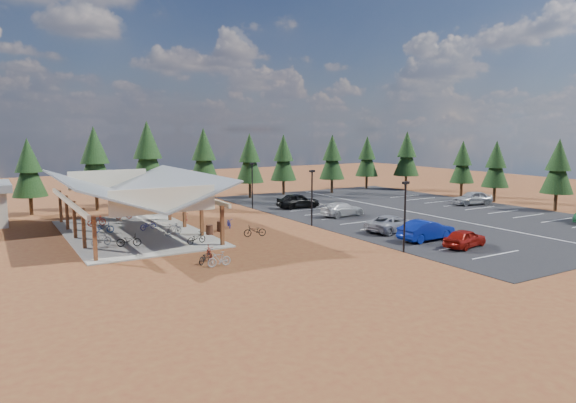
{
  "coord_description": "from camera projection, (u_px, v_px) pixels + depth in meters",
  "views": [
    {
      "loc": [
        -20.74,
        -36.71,
        8.79
      ],
      "look_at": [
        3.5,
        3.74,
        2.16
      ],
      "focal_mm": 32.0,
      "sensor_mm": 36.0,
      "label": 1
    }
  ],
  "objects": [
    {
      "name": "bike_6",
      "position": [
        148.0,
        225.0,
        44.78
      ],
      "size": [
        1.65,
        1.0,
        0.82
      ],
      "primitive_type": "imported",
      "rotation": [
        0.0,
        0.0,
        1.89
      ],
      "color": "navy",
      "rests_on": "concrete_pad"
    },
    {
      "name": "pine_5",
      "position": [
        250.0,
        159.0,
        65.7
      ],
      "size": [
        3.58,
        3.58,
        8.34
      ],
      "color": "#382314",
      "rests_on": "ground"
    },
    {
      "name": "ground",
      "position": [
        275.0,
        235.0,
        42.96
      ],
      "size": [
        140.0,
        140.0,
        0.0
      ],
      "primitive_type": "plane",
      "color": "maroon",
      "rests_on": "ground"
    },
    {
      "name": "pine_3",
      "position": [
        148.0,
        154.0,
        58.66
      ],
      "size": [
        4.21,
        4.21,
        9.82
      ],
      "color": "#382314",
      "rests_on": "ground"
    },
    {
      "name": "lamp_post_2",
      "position": [
        252.0,
        182.0,
        56.99
      ],
      "size": [
        0.5,
        0.25,
        5.14
      ],
      "color": "black",
      "rests_on": "ground"
    },
    {
      "name": "bike_2",
      "position": [
        103.0,
        227.0,
        43.42
      ],
      "size": [
        1.88,
        1.1,
        0.93
      ],
      "primitive_type": "imported",
      "rotation": [
        0.0,
        0.0,
        1.28
      ],
      "color": "navy",
      "rests_on": "concrete_pad"
    },
    {
      "name": "asphalt_lot",
      "position": [
        412.0,
        212.0,
        54.92
      ],
      "size": [
        27.0,
        44.0,
        0.04
      ],
      "primitive_type": "cube",
      "color": "black",
      "rests_on": "ground"
    },
    {
      "name": "pine_12",
      "position": [
        462.0,
        162.0,
        67.74
      ],
      "size": [
        3.16,
        3.16,
        7.36
      ],
      "color": "#382314",
      "rests_on": "ground"
    },
    {
      "name": "bike_pavilion",
      "position": [
        131.0,
        189.0,
        43.29
      ],
      "size": [
        11.65,
        19.4,
        4.97
      ],
      "color": "brown",
      "rests_on": "concrete_pad"
    },
    {
      "name": "pine_13",
      "position": [
        407.0,
        154.0,
        75.11
      ],
      "size": [
        3.68,
        3.68,
        8.56
      ],
      "color": "#382314",
      "rests_on": "ground"
    },
    {
      "name": "car_8",
      "position": [
        472.0,
        198.0,
        60.04
      ],
      "size": [
        5.05,
        2.85,
        1.62
      ],
      "primitive_type": "imported",
      "rotation": [
        0.0,
        0.0,
        -1.78
      ],
      "color": "#94959B",
      "rests_on": "asphalt_lot"
    },
    {
      "name": "bike_15",
      "position": [
        186.0,
        219.0,
        48.02
      ],
      "size": [
        1.11,
        1.74,
        1.01
      ],
      "primitive_type": "imported",
      "rotation": [
        0.0,
        0.0,
        2.73
      ],
      "color": "maroon",
      "rests_on": "ground"
    },
    {
      "name": "car_0",
      "position": [
        465.0,
        238.0,
        38.35
      ],
      "size": [
        4.31,
        2.38,
        1.39
      ],
      "primitive_type": "imported",
      "rotation": [
        0.0,
        0.0,
        1.76
      ],
      "color": "maroon",
      "rests_on": "asphalt_lot"
    },
    {
      "name": "bike_14",
      "position": [
        229.0,
        223.0,
        46.29
      ],
      "size": [
        0.96,
        1.69,
        0.84
      ],
      "primitive_type": "imported",
      "rotation": [
        0.0,
        0.0,
        -0.27
      ],
      "color": "navy",
      "rests_on": "ground"
    },
    {
      "name": "bike_0",
      "position": [
        129.0,
        240.0,
        38.37
      ],
      "size": [
        1.9,
        1.19,
        0.94
      ],
      "primitive_type": "imported",
      "rotation": [
        0.0,
        0.0,
        1.23
      ],
      "color": "black",
      "rests_on": "concrete_pad"
    },
    {
      "name": "trash_bin_1",
      "position": [
        220.0,
        226.0,
        44.62
      ],
      "size": [
        0.6,
        0.6,
        0.9
      ],
      "primitive_type": "cylinder",
      "color": "#3F2216",
      "rests_on": "ground"
    },
    {
      "name": "car_3",
      "position": [
        342.0,
        209.0,
        52.16
      ],
      "size": [
        5.0,
        2.32,
        1.41
      ],
      "primitive_type": "imported",
      "rotation": [
        0.0,
        0.0,
        1.64
      ],
      "color": "#B3B3B3",
      "rests_on": "asphalt_lot"
    },
    {
      "name": "bike_4",
      "position": [
        196.0,
        238.0,
        39.31
      ],
      "size": [
        1.78,
        1.04,
        0.88
      ],
      "primitive_type": "imported",
      "rotation": [
        0.0,
        0.0,
        1.86
      ],
      "color": "black",
      "rests_on": "concrete_pad"
    },
    {
      "name": "bike_5",
      "position": [
        173.0,
        229.0,
        42.41
      ],
      "size": [
        1.75,
        0.9,
        1.01
      ],
      "primitive_type": "imported",
      "rotation": [
        0.0,
        0.0,
        1.83
      ],
      "color": "gray",
      "rests_on": "concrete_pad"
    },
    {
      "name": "bike_13",
      "position": [
        219.0,
        259.0,
        33.12
      ],
      "size": [
        1.62,
        0.46,
        0.97
      ],
      "primitive_type": "imported",
      "rotation": [
        0.0,
        0.0,
        4.71
      ],
      "color": "#93969B",
      "rests_on": "ground"
    },
    {
      "name": "lamp_post_0",
      "position": [
        405.0,
        212.0,
        36.6
      ],
      "size": [
        0.5,
        0.25,
        5.14
      ],
      "color": "black",
      "rests_on": "ground"
    },
    {
      "name": "pine_1",
      "position": [
        29.0,
        168.0,
        52.49
      ],
      "size": [
        3.42,
        3.42,
        7.97
      ],
      "color": "#382314",
      "rests_on": "ground"
    },
    {
      "name": "bike_7",
      "position": [
        124.0,
        214.0,
        50.15
      ],
      "size": [
        1.66,
        0.52,
        0.99
      ],
      "primitive_type": "imported",
      "rotation": [
        0.0,
        0.0,
        1.54
      ],
      "color": "maroon",
      "rests_on": "concrete_pad"
    },
    {
      "name": "bike_16",
      "position": [
        255.0,
        231.0,
        42.41
      ],
      "size": [
        1.97,
        1.07,
        0.98
      ],
      "primitive_type": "imported",
      "rotation": [
        0.0,
        0.0,
        4.48
      ],
      "color": "black",
      "rests_on": "ground"
    },
    {
      "name": "concrete_pad",
      "position": [
        133.0,
        233.0,
        43.81
      ],
      "size": [
        10.6,
        18.6,
        0.1
      ],
      "primitive_type": "cube",
      "color": "gray",
      "rests_on": "ground"
    },
    {
      "name": "bike_3",
      "position": [
        97.0,
        221.0,
        46.5
      ],
      "size": [
        1.7,
        0.64,
        1.0
      ],
      "primitive_type": "imported",
      "rotation": [
        0.0,
        0.0,
        1.68
      ],
      "color": "#9E1C0B",
      "rests_on": "concrete_pad"
    },
    {
      "name": "bike_11",
      "position": [
        209.0,
        252.0,
        35.02
      ],
      "size": [
        0.75,
        1.63,
        0.95
      ],
      "primitive_type": "imported",
      "rotation": [
        0.0,
        0.0,
        -0.2
      ],
      "color": "#A12E1E",
      "rests_on": "ground"
    },
    {
      "name": "pine_10",
      "position": [
        558.0,
        167.0,
        55.37
      ],
      "size": [
        3.37,
        3.37,
        7.85
      ],
      "color": "#382314",
      "rests_on": "ground"
    },
    {
      "name": "lamp_post_1",
      "position": [
        312.0,
        194.0,
        46.79
      ],
      "size": [
        0.5,
        0.25,
        5.14
      ],
      "color": "black",
      "rests_on": "ground"
    },
    {
      "name": "pine_8",
      "position": [
        367.0,
        157.0,
        76.27
      ],
      "size": [
        3.37,
        3.37,
        7.84
      ],
      "color": "#382314",
      "rests_on": "ground"
    },
    {
      "name": "car_4",
      "position": [
        298.0,
        201.0,
        57.62
      ],
      "size": [
        5.01,
        2.42,
        1.65
      ],
      "primitive_type": "imported",
      "rotation": [
        0.0,
        0.0,
        1.47
      ],
      "color": "black",
      "rests_on": "asphalt_lot"
    },
    {
      "name": "pine_6",
      "position": [
        283.0,
        158.0,
        69.08
      ],
      "size": [
        3.51,
        3.51,
        8.18
      ],
      "color": "#382314",
      "rests_on": "ground"
    },
    {
      "name": "pine_11",
      "position": [
        496.0,
        165.0,
        62.4
      ],
      "size": [
        3.21,
        3.21,
        7.48
      ],
      "color": "#382314",
      "rests_on": "ground"
    },
    {
      "name": "pine_7",
      "position": [
        332.0,
        157.0,
        70.92
      ],
      "size": [
        3.5,
        3.5,
        8.14
      ],
      "color": "#382314",
      "rests_on": "ground"
    },
    {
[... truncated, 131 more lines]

